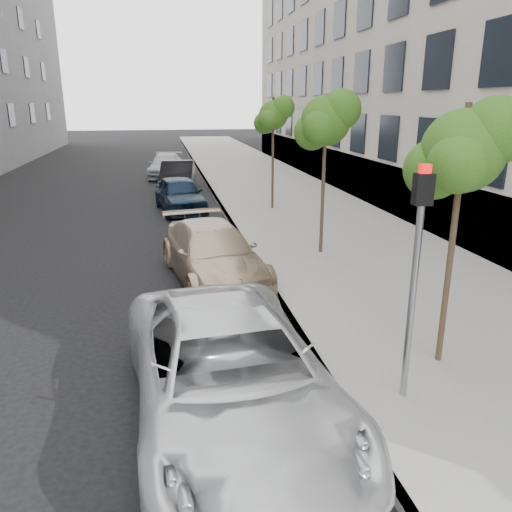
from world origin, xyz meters
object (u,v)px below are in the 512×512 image
object	(u,v)px
sedan_blue	(180,194)
sedan_rear	(166,166)
tree_mid	(327,121)
tree_near	(465,151)
suv	(213,253)
tree_far	(274,116)
minivan	(230,373)
sedan_black	(178,176)
signal_pole	(416,259)

from	to	relation	value
sedan_blue	sedan_rear	distance (m)	10.17
tree_mid	tree_near	bearing A→B (deg)	-90.00
sedan_blue	suv	bearing A→B (deg)	-94.97
suv	sedan_blue	distance (m)	8.59
tree_mid	tree_far	distance (m)	6.50
sedan_rear	tree_near	bearing A→B (deg)	-73.78
tree_far	minivan	distance (m)	14.70
sedan_blue	sedan_black	size ratio (longest dim) A/B	0.92
minivan	sedan_rear	bearing A→B (deg)	86.65
tree_near	suv	world-z (taller)	tree_near
tree_mid	signal_pole	size ratio (longest dim) A/B	1.33
tree_near	suv	bearing A→B (deg)	123.36
tree_far	signal_pole	size ratio (longest dim) A/B	1.30
minivan	sedan_blue	bearing A→B (deg)	85.88
tree_mid	sedan_black	size ratio (longest dim) A/B	1.00
tree_mid	minivan	distance (m)	8.82
suv	sedan_blue	world-z (taller)	sedan_blue
sedan_black	sedan_rear	size ratio (longest dim) A/B	0.98
signal_pole	suv	world-z (taller)	signal_pole
sedan_black	signal_pole	bearing A→B (deg)	-76.14
sedan_blue	sedan_black	bearing A→B (deg)	80.78
tree_far	sedan_rear	size ratio (longest dim) A/B	0.96
tree_near	sedan_blue	world-z (taller)	tree_near
sedan_blue	sedan_black	distance (m)	4.97
tree_mid	sedan_black	distance (m)	13.02
tree_near	signal_pole	xyz separation A→B (m)	(-1.11, -0.88, -1.37)
sedan_blue	sedan_black	world-z (taller)	sedan_black
tree_far	sedan_blue	bearing A→B (deg)	170.48
tree_mid	suv	size ratio (longest dim) A/B	0.93
tree_mid	signal_pole	xyz separation A→B (m)	(-1.11, -7.38, -1.58)
minivan	tree_mid	bearing A→B (deg)	58.93
signal_pole	minivan	size ratio (longest dim) A/B	0.61
tree_near	sedan_rear	world-z (taller)	tree_near
signal_pole	sedan_blue	xyz separation A→B (m)	(-2.66, 14.52, -1.55)
sedan_rear	tree_far	bearing A→B (deg)	-62.64
signal_pole	minivan	bearing A→B (deg)	-175.28
minivan	tree_far	bearing A→B (deg)	70.66
sedan_rear	tree_mid	bearing A→B (deg)	-70.17
tree_near	sedan_black	xyz separation A→B (m)	(-3.67, 18.60, -2.88)
signal_pole	tree_far	bearing A→B (deg)	90.02
signal_pole	suv	bearing A→B (deg)	115.05
tree_near	sedan_blue	distance (m)	14.45
sedan_blue	tree_mid	bearing A→B (deg)	-70.07
tree_far	tree_near	bearing A→B (deg)	-90.00
minivan	suv	size ratio (longest dim) A/B	1.16
tree_near	sedan_rear	distance (m)	24.34
signal_pole	tree_mid	bearing A→B (deg)	86.03
sedan_blue	sedan_rear	size ratio (longest dim) A/B	0.90
tree_mid	sedan_blue	xyz separation A→B (m)	(-3.78, 7.13, -3.13)
sedan_blue	sedan_rear	world-z (taller)	sedan_blue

